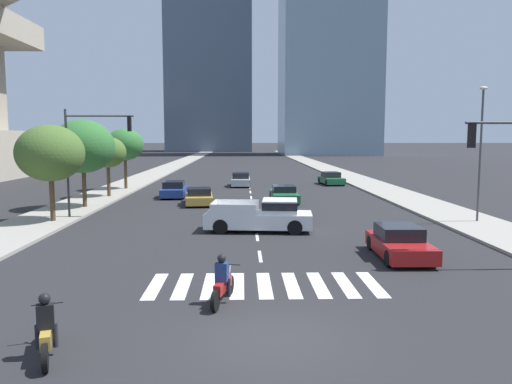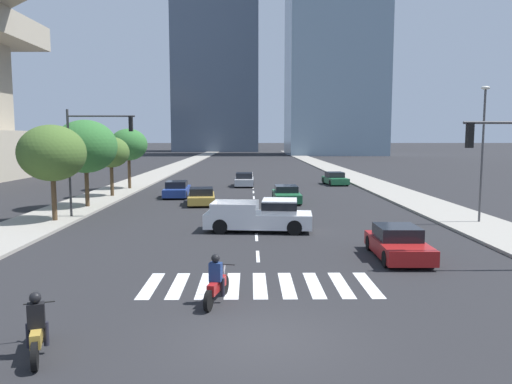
{
  "view_description": "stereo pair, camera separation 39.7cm",
  "coord_description": "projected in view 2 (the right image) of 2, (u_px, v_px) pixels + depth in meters",
  "views": [
    {
      "loc": [
        -0.73,
        -11.63,
        4.88
      ],
      "look_at": [
        0.0,
        14.38,
        2.0
      ],
      "focal_mm": 34.89,
      "sensor_mm": 36.0,
      "label": 1
    },
    {
      "loc": [
        -0.33,
        -11.63,
        4.88
      ],
      "look_at": [
        0.0,
        14.38,
        2.0
      ],
      "focal_mm": 34.89,
      "sensor_mm": 36.0,
      "label": 2
    }
  ],
  "objects": [
    {
      "name": "pickup_truck",
      "position": [
        264.0,
        216.0,
        25.82
      ],
      "size": [
        5.68,
        2.6,
        1.67
      ],
      "rotation": [
        0.0,
        0.0,
        -0.09
      ],
      "color": "silver",
      "rests_on": "ground"
    },
    {
      "name": "street_tree_fourth",
      "position": [
        129.0,
        145.0,
        45.72
      ],
      "size": [
        3.43,
        3.43,
        5.5
      ],
      "color": "#4C3823",
      "rests_on": "sidewalk_west"
    },
    {
      "name": "lane_divider_center",
      "position": [
        253.0,
        192.0,
        44.28
      ],
      "size": [
        0.14,
        50.0,
        0.01
      ],
      "color": "silver",
      "rests_on": "ground"
    },
    {
      "name": "sidewalk_west",
      "position": [
        108.0,
        194.0,
        41.76
      ],
      "size": [
        4.0,
        260.0,
        0.15
      ],
      "primitive_type": "cube",
      "color": "gray",
      "rests_on": "ground"
    },
    {
      "name": "street_tree_second",
      "position": [
        85.0,
        147.0,
        33.71
      ],
      "size": [
        4.23,
        4.23,
        5.89
      ],
      "color": "#4C3823",
      "rests_on": "sidewalk_west"
    },
    {
      "name": "ground_plane",
      "position": [
        263.0,
        338.0,
        12.1
      ],
      "size": [
        800.0,
        800.0,
        0.0
      ],
      "primitive_type": "plane",
      "color": "#232326"
    },
    {
      "name": "street_tree_nearest",
      "position": [
        52.0,
        153.0,
        28.02
      ],
      "size": [
        3.74,
        3.74,
        5.43
      ],
      "color": "#4C3823",
      "rests_on": "sidewalk_west"
    },
    {
      "name": "sidewalk_east",
      "position": [
        399.0,
        194.0,
        42.07
      ],
      "size": [
        4.0,
        260.0,
        0.15
      ],
      "primitive_type": "cube",
      "color": "gray",
      "rests_on": "ground"
    },
    {
      "name": "sedan_gold_3",
      "position": [
        201.0,
        197.0,
        36.18
      ],
      "size": [
        2.25,
        4.49,
        1.22
      ],
      "rotation": [
        0.0,
        0.0,
        1.66
      ],
      "color": "#B28E38",
      "rests_on": "ground"
    },
    {
      "name": "sedan_blue_4",
      "position": [
        177.0,
        190.0,
        40.59
      ],
      "size": [
        2.0,
        4.52,
        1.32
      ],
      "rotation": [
        0.0,
        0.0,
        1.6
      ],
      "color": "navy",
      "rests_on": "ground"
    },
    {
      "name": "sedan_silver_5",
      "position": [
        244.0,
        180.0,
        49.45
      ],
      "size": [
        1.87,
        4.23,
        1.35
      ],
      "rotation": [
        0.0,
        0.0,
        1.57
      ],
      "color": "#B7BABF",
      "rests_on": "ground"
    },
    {
      "name": "motorcycle_lead",
      "position": [
        217.0,
        283.0,
        14.67
      ],
      "size": [
        0.83,
        2.13,
        1.49
      ],
      "rotation": [
        0.0,
        0.0,
        1.33
      ],
      "color": "black",
      "rests_on": "ground"
    },
    {
      "name": "sedan_green_1",
      "position": [
        286.0,
        195.0,
        37.39
      ],
      "size": [
        1.99,
        4.63,
        1.24
      ],
      "rotation": [
        0.0,
        0.0,
        -1.55
      ],
      "color": "#1E6038",
      "rests_on": "ground"
    },
    {
      "name": "sedan_red_2",
      "position": [
        398.0,
        244.0,
        20.11
      ],
      "size": [
        1.96,
        4.25,
        1.29
      ],
      "rotation": [
        0.0,
        0.0,
        -1.59
      ],
      "color": "maroon",
      "rests_on": "ground"
    },
    {
      "name": "office_tower_left_skyline",
      "position": [
        216.0,
        22.0,
        168.33
      ],
      "size": [
        28.35,
        23.25,
        88.67
      ],
      "color": "slate",
      "rests_on": "ground"
    },
    {
      "name": "traffic_signal_far",
      "position": [
        92.0,
        144.0,
        29.49
      ],
      "size": [
        4.27,
        0.28,
        6.36
      ],
      "color": "#333335",
      "rests_on": "sidewalk_west"
    },
    {
      "name": "sedan_green_0",
      "position": [
        335.0,
        179.0,
        51.15
      ],
      "size": [
        2.25,
        4.36,
        1.29
      ],
      "rotation": [
        0.0,
        0.0,
        -1.48
      ],
      "color": "#1E6038",
      "rests_on": "ground"
    },
    {
      "name": "crosswalk_near",
      "position": [
        260.0,
        285.0,
        16.46
      ],
      "size": [
        7.65,
        2.94,
        0.01
      ],
      "color": "silver",
      "rests_on": "ground"
    },
    {
      "name": "street_lamp_east",
      "position": [
        483.0,
        144.0,
        27.5
      ],
      "size": [
        0.5,
        0.24,
        7.51
      ],
      "color": "#3F3F42",
      "rests_on": "sidewalk_east"
    },
    {
      "name": "motorcycle_trailing",
      "position": [
        37.0,
        330.0,
        11.12
      ],
      "size": [
        0.97,
        2.11,
        1.49
      ],
      "rotation": [
        0.0,
        0.0,
        1.89
      ],
      "color": "black",
      "rests_on": "ground"
    },
    {
      "name": "street_tree_third",
      "position": [
        111.0,
        152.0,
        39.92
      ],
      "size": [
        2.92,
        2.92,
        4.77
      ],
      "color": "#4C3823",
      "rests_on": "sidewalk_west"
    }
  ]
}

